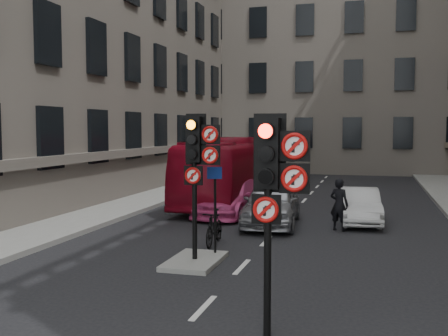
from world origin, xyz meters
The scene contains 12 objects.
pavement_left centered at (-7.20, 12.00, 0.08)m, with size 3.00×50.00×0.16m, color gray.
centre_island centered at (-1.20, 5.00, 0.06)m, with size 1.20×2.00×0.12m, color gray.
building_far centered at (0.00, 38.00, 10.00)m, with size 30.00×14.00×20.00m, color #6B625A.
signal_near centered at (1.49, 0.99, 2.58)m, with size 0.91×0.40×3.58m.
signal_far centered at (-1.11, 4.99, 2.70)m, with size 0.91×0.40×3.58m.
car_silver centered at (-0.33, 10.64, 0.76)m, with size 1.80×4.47×1.52m, color #95979C.
car_white centered at (2.59, 11.84, 0.61)m, with size 1.29×3.71×1.22m, color silver.
car_pink centered at (-2.20, 12.27, 0.68)m, with size 1.90×4.68×1.36m, color #CF3C7C.
bus_red centered at (-2.82, 15.53, 1.47)m, with size 2.47×10.54×2.94m, color maroon.
motorcycle centered at (-1.33, 7.06, 0.51)m, with size 0.48×1.69×1.01m, color black.
motorcyclist centered at (1.97, 10.21, 0.86)m, with size 0.63×0.41×1.72m, color black.
info_sign centered at (-0.90, 5.73, 1.56)m, with size 0.38×0.17×2.23m.
Camera 1 is at (2.96, -7.05, 3.35)m, focal length 42.00 mm.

